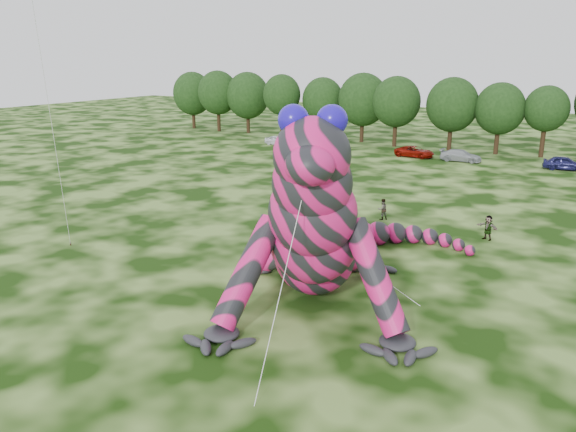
# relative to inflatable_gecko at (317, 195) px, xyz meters

# --- Properties ---
(ground) EXTENTS (240.00, 240.00, 0.00)m
(ground) POSITION_rel_inflatable_gecko_xyz_m (4.96, -7.70, -5.07)
(ground) COLOR #16330A
(ground) RESTS_ON ground
(inflatable_gecko) EXTENTS (23.78, 25.42, 10.13)m
(inflatable_gecko) POSITION_rel_inflatable_gecko_xyz_m (0.00, 0.00, 0.00)
(inflatable_gecko) COLOR #DE1971
(inflatable_gecko) RESTS_ON ground
(tree_0) EXTENTS (6.91, 6.22, 9.51)m
(tree_0) POSITION_rel_inflatable_gecko_xyz_m (-49.60, 51.53, -0.31)
(tree_0) COLOR black
(tree_0) RESTS_ON ground
(tree_1) EXTENTS (6.74, 6.07, 9.81)m
(tree_1) POSITION_rel_inflatable_gecko_xyz_m (-43.39, 50.35, -0.16)
(tree_1) COLOR black
(tree_1) RESTS_ON ground
(tree_2) EXTENTS (7.04, 6.34, 9.64)m
(tree_2) POSITION_rel_inflatable_gecko_xyz_m (-38.06, 51.06, -0.24)
(tree_2) COLOR black
(tree_2) RESTS_ON ground
(tree_3) EXTENTS (5.81, 5.23, 9.44)m
(tree_3) POSITION_rel_inflatable_gecko_xyz_m (-30.76, 49.37, -0.34)
(tree_3) COLOR black
(tree_3) RESTS_ON ground
(tree_4) EXTENTS (6.22, 5.60, 9.06)m
(tree_4) POSITION_rel_inflatable_gecko_xyz_m (-24.68, 51.01, -0.54)
(tree_4) COLOR black
(tree_4) RESTS_ON ground
(tree_5) EXTENTS (7.16, 6.44, 9.80)m
(tree_5) POSITION_rel_inflatable_gecko_xyz_m (-18.16, 50.74, -0.17)
(tree_5) COLOR black
(tree_5) RESTS_ON ground
(tree_6) EXTENTS (6.52, 5.86, 9.49)m
(tree_6) POSITION_rel_inflatable_gecko_xyz_m (-12.60, 48.98, -0.32)
(tree_6) COLOR black
(tree_6) RESTS_ON ground
(tree_7) EXTENTS (6.68, 6.01, 9.48)m
(tree_7) POSITION_rel_inflatable_gecko_xyz_m (-5.12, 49.10, -0.33)
(tree_7) COLOR black
(tree_7) RESTS_ON ground
(tree_8) EXTENTS (6.14, 5.53, 8.94)m
(tree_8) POSITION_rel_inflatable_gecko_xyz_m (0.74, 49.29, -0.59)
(tree_8) COLOR black
(tree_8) RESTS_ON ground
(tree_9) EXTENTS (5.27, 4.74, 8.68)m
(tree_9) POSITION_rel_inflatable_gecko_xyz_m (6.03, 49.65, -0.73)
(tree_9) COLOR black
(tree_9) RESTS_ON ground
(car_0) EXTENTS (4.08, 2.17, 1.32)m
(car_0) POSITION_rel_inflatable_gecko_xyz_m (-27.16, 41.96, -4.40)
(car_0) COLOR white
(car_0) RESTS_ON ground
(car_1) EXTENTS (4.53, 2.27, 1.43)m
(car_1) POSITION_rel_inflatable_gecko_xyz_m (-19.53, 42.11, -4.35)
(car_1) COLOR black
(car_1) RESTS_ON ground
(car_2) EXTENTS (4.96, 2.60, 1.33)m
(car_2) POSITION_rel_inflatable_gecko_xyz_m (-7.58, 42.01, -4.40)
(car_2) COLOR maroon
(car_2) RESTS_ON ground
(car_3) EXTENTS (4.78, 1.97, 1.38)m
(car_3) POSITION_rel_inflatable_gecko_xyz_m (-1.93, 41.82, -4.37)
(car_3) COLOR #A5A9AF
(car_3) RESTS_ON ground
(car_4) EXTENTS (4.61, 2.26, 1.51)m
(car_4) POSITION_rel_inflatable_gecko_xyz_m (9.18, 42.14, -4.31)
(car_4) COLOR #19194E
(car_4) RESTS_ON ground
(spectator_5) EXTENTS (1.65, 1.09, 1.70)m
(spectator_5) POSITION_rel_inflatable_gecko_xyz_m (6.57, 12.78, -4.22)
(spectator_5) COLOR gray
(spectator_5) RESTS_ON ground
(spectator_1) EXTENTS (0.97, 1.00, 1.62)m
(spectator_1) POSITION_rel_inflatable_gecko_xyz_m (-1.36, 13.92, -4.26)
(spectator_1) COLOR gray
(spectator_1) RESTS_ON ground
(spectator_4) EXTENTS (1.03, 1.06, 1.84)m
(spectator_4) POSITION_rel_inflatable_gecko_xyz_m (-11.76, 26.26, -4.14)
(spectator_4) COLOR gray
(spectator_4) RESTS_ON ground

